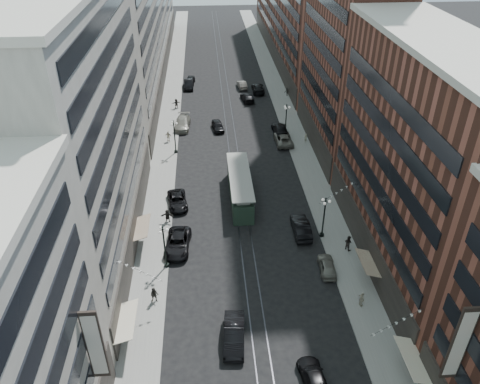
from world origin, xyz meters
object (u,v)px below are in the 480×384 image
object	(u,v)px
pedestrian_7	(348,243)
car_extra_2	(247,97)
car_4	(327,266)
car_5	(234,334)
car_12	(258,88)
pedestrian_8	(306,138)
car_7	(177,201)
lamppost_se_far	(324,216)
car_extra_0	(280,129)
pedestrian_4	(362,299)
pedestrian_5	(167,216)
car_8	(183,123)
lamppost_sw_far	(164,245)
pedestrian_2	(155,295)
pedestrian_9	(287,92)
car_9	(190,80)
pedestrian_extra_0	(176,103)
streetcar	(240,188)
pedestrian_6	(168,136)
car_13	(218,126)
car_10	(301,227)
car_6	(314,378)
car_11	(283,139)
lamppost_sw_mid	(175,136)
car_2	(178,243)
lamppost_se_mid	(286,119)
car_14	(242,85)
car_extra_1	(188,84)

from	to	relation	value
pedestrian_7	car_extra_2	world-z (taller)	pedestrian_7
car_4	car_5	bearing A→B (deg)	42.75
car_12	pedestrian_8	bearing A→B (deg)	102.99
car_5	car_7	bearing A→B (deg)	109.02
car_4	car_7	size ratio (longest dim) A/B	0.80
lamppost_se_far	car_extra_0	bearing A→B (deg)	91.60
car_7	pedestrian_8	world-z (taller)	pedestrian_8
pedestrian_4	pedestrian_5	distance (m)	25.55
pedestrian_4	car_8	world-z (taller)	pedestrian_4
car_4	car_8	distance (m)	41.91
lamppost_sw_far	pedestrian_2	distance (m)	5.75
car_7	pedestrian_9	bearing A→B (deg)	53.82
car_9	pedestrian_extra_0	xyz separation A→B (m)	(-2.49, -13.68, 0.29)
streetcar	car_4	distance (m)	17.46
lamppost_se_far	pedestrian_6	bearing A→B (deg)	126.08
car_13	car_extra_2	size ratio (longest dim) A/B	0.86
car_10	pedestrian_5	bearing A→B (deg)	-12.02
car_8	pedestrian_7	bearing A→B (deg)	-56.04
car_13	pedestrian_9	distance (m)	20.85
pedestrian_7	car_5	bearing A→B (deg)	92.78
lamppost_sw_far	car_6	size ratio (longest dim) A/B	1.14
lamppost_se_far	car_9	xyz separation A→B (m)	(-16.49, 54.97, -2.33)
pedestrian_6	car_10	bearing A→B (deg)	143.15
car_11	lamppost_sw_mid	bearing A→B (deg)	5.75
pedestrian_7	pedestrian_9	bearing A→B (deg)	-38.94
car_7	pedestrian_6	world-z (taller)	pedestrian_6
car_9	car_8	bearing A→B (deg)	-86.86
car_5	car_13	distance (m)	45.93
car_2	pedestrian_4	xyz separation A→B (m)	(18.61, -10.58, 0.19)
car_9	lamppost_sw_far	bearing A→B (deg)	-85.99
lamppost_se_mid	pedestrian_9	bearing A→B (deg)	79.80
car_10	pedestrian_5	xyz separation A→B (m)	(-16.30, 3.42, 0.14)
lamppost_se_mid	pedestrian_8	world-z (taller)	lamppost_se_mid
lamppost_sw_far	car_10	world-z (taller)	lamppost_sw_far
car_9	pedestrian_4	bearing A→B (deg)	-69.10
car_8	pedestrian_5	size ratio (longest dim) A/B	3.51
car_7	car_14	world-z (taller)	car_14
car_2	car_9	bearing A→B (deg)	94.02
car_6	car_extra_2	size ratio (longest dim) A/B	0.93
pedestrian_6	car_13	bearing A→B (deg)	-134.20
car_6	pedestrian_7	bearing A→B (deg)	-120.09
car_5	pedestrian_2	world-z (taller)	pedestrian_2
pedestrian_8	car_14	bearing A→B (deg)	-102.60
lamppost_sw_far	car_6	bearing A→B (deg)	-49.88
lamppost_se_mid	pedestrian_5	bearing A→B (deg)	-128.33
car_4	pedestrian_4	distance (m)	5.91
car_8	car_7	bearing A→B (deg)	-85.77
lamppost_sw_far	car_2	world-z (taller)	lamppost_sw_far
streetcar	pedestrian_4	size ratio (longest dim) A/B	7.44
car_extra_1	car_extra_2	size ratio (longest dim) A/B	1.00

